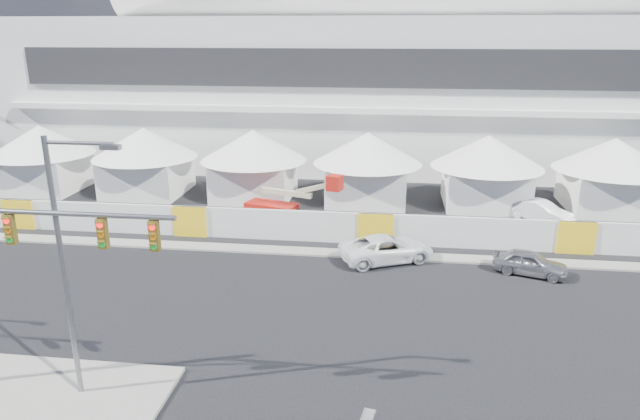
# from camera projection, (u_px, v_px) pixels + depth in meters

# --- Properties ---
(ground) EXTENTS (160.00, 160.00, 0.00)m
(ground) POSITION_uv_depth(u_px,v_px,m) (213.00, 365.00, 22.98)
(ground) COLOR black
(ground) RESTS_ON ground
(median_island) EXTENTS (10.00, 5.00, 0.15)m
(median_island) POSITION_uv_depth(u_px,v_px,m) (30.00, 398.00, 20.84)
(median_island) COLOR gray
(median_island) RESTS_ON ground
(far_curb) EXTENTS (80.00, 1.20, 0.12)m
(far_curb) POSITION_uv_depth(u_px,v_px,m) (620.00, 266.00, 32.38)
(far_curb) COLOR gray
(far_curb) RESTS_ON ground
(stadium) EXTENTS (80.00, 24.80, 21.98)m
(stadium) POSITION_uv_depth(u_px,v_px,m) (413.00, 65.00, 58.31)
(stadium) COLOR silver
(stadium) RESTS_ON ground
(tent_row) EXTENTS (53.40, 8.40, 5.40)m
(tent_row) POSITION_uv_depth(u_px,v_px,m) (310.00, 160.00, 44.65)
(tent_row) COLOR white
(tent_row) RESTS_ON ground
(hoarding_fence) EXTENTS (70.00, 0.25, 2.00)m
(hoarding_fence) POSITION_uv_depth(u_px,v_px,m) (375.00, 229.00, 35.66)
(hoarding_fence) COLOR silver
(hoarding_fence) RESTS_ON ground
(sedan_silver) EXTENTS (2.74, 4.25, 1.35)m
(sedan_silver) POSITION_uv_depth(u_px,v_px,m) (530.00, 263.00, 31.33)
(sedan_silver) COLOR #9D9DA1
(sedan_silver) RESTS_ON ground
(pickup_curb) EXTENTS (4.55, 6.02, 1.52)m
(pickup_curb) POSITION_uv_depth(u_px,v_px,m) (387.00, 248.00, 33.15)
(pickup_curb) COLOR white
(pickup_curb) RESTS_ON ground
(lot_car_a) EXTENTS (4.08, 4.32, 1.45)m
(lot_car_a) POSITION_uv_depth(u_px,v_px,m) (541.00, 212.00, 39.95)
(lot_car_a) COLOR white
(lot_car_a) RESTS_ON ground
(streetlight_median) EXTENTS (2.64, 0.26, 9.54)m
(streetlight_median) POSITION_uv_depth(u_px,v_px,m) (68.00, 254.00, 19.41)
(streetlight_median) COLOR slate
(streetlight_median) RESTS_ON median_island
(boom_lift) EXTENTS (7.44, 2.64, 3.66)m
(boom_lift) POSITION_uv_depth(u_px,v_px,m) (281.00, 205.00, 40.50)
(boom_lift) COLOR red
(boom_lift) RESTS_ON ground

